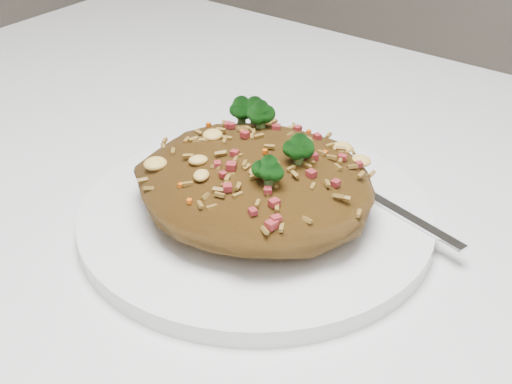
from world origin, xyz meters
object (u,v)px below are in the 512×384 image
plate (256,216)px  fork (386,204)px  fried_rice (256,173)px  dining_table (329,351)px

plate → fork: fork is taller
plate → fried_rice: size_ratio=1.46×
fried_rice → dining_table: bearing=-0.7°
plate → fried_rice: 0.04m
fork → plate: bearing=-126.3°
dining_table → fork: size_ratio=7.46×
plate → fried_rice: bearing=115.7°
plate → fork: bearing=39.5°
dining_table → fried_rice: 0.15m
fork → fried_rice: bearing=-126.8°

